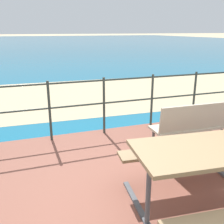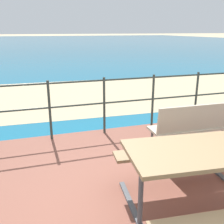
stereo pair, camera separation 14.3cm
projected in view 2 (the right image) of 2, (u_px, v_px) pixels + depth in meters
ground_plane at (167, 220)px, 2.76m from camera, size 240.00×240.00×0.00m
patio_paving at (167, 218)px, 2.76m from camera, size 6.40×5.20×0.06m
sea_water at (36, 43)px, 39.13m from camera, size 90.00×90.00×0.01m
beach_strip at (75, 95)px, 8.00m from camera, size 54.13×6.51×0.01m
picnic_table at (206, 166)px, 2.56m from camera, size 1.71×1.64×0.79m
park_bench at (198, 124)px, 3.91m from camera, size 1.46×0.45×0.86m
railing_fence at (104, 99)px, 4.76m from camera, size 5.94×0.04×1.06m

